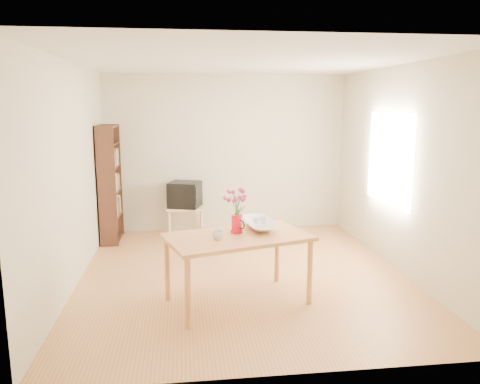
{
  "coord_description": "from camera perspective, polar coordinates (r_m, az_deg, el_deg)",
  "views": [
    {
      "loc": [
        -0.72,
        -5.55,
        2.11
      ],
      "look_at": [
        0.0,
        0.3,
        1.0
      ],
      "focal_mm": 35.0,
      "sensor_mm": 36.0,
      "label": 1
    }
  ],
  "objects": [
    {
      "name": "teacup_a",
      "position": [
        5.2,
        1.96,
        -2.48
      ],
      "size": [
        0.09,
        0.09,
        0.06
      ],
      "primitive_type": "imported",
      "rotation": [
        0.0,
        0.0,
        0.63
      ],
      "color": "white",
      "rests_on": "bowl"
    },
    {
      "name": "flowers",
      "position": [
        4.96,
        -0.42,
        -1.16
      ],
      "size": [
        0.22,
        0.22,
        0.31
      ],
      "primitive_type": null,
      "color": "#D33175",
      "rests_on": "pitcher"
    },
    {
      "name": "pitcher",
      "position": [
        5.02,
        -0.4,
        -3.98
      ],
      "size": [
        0.15,
        0.18,
        0.2
      ],
      "rotation": [
        0.0,
        0.0,
        0.64
      ],
      "color": "red",
      "rests_on": "table"
    },
    {
      "name": "table",
      "position": [
        4.97,
        -0.27,
        -6.15
      ],
      "size": [
        1.65,
        1.24,
        0.75
      ],
      "rotation": [
        0.0,
        0.0,
        0.3
      ],
      "color": "#CA7F45",
      "rests_on": "ground"
    },
    {
      "name": "bookshelf",
      "position": [
        7.49,
        -15.57,
        0.51
      ],
      "size": [
        0.28,
        0.7,
        1.8
      ],
      "color": "#341B11",
      "rests_on": "ground"
    },
    {
      "name": "television",
      "position": [
        7.67,
        -6.74,
        -0.24
      ],
      "size": [
        0.58,
        0.56,
        0.41
      ],
      "rotation": [
        0.0,
        0.0,
        -0.32
      ],
      "color": "black",
      "rests_on": "tv_stand"
    },
    {
      "name": "teacup_b",
      "position": [
        5.23,
        2.85,
        -2.36
      ],
      "size": [
        0.08,
        0.08,
        0.07
      ],
      "primitive_type": "imported",
      "rotation": [
        0.0,
        0.0,
        1.45
      ],
      "color": "white",
      "rests_on": "bowl"
    },
    {
      "name": "mug",
      "position": [
        4.78,
        -2.71,
        -5.31
      ],
      "size": [
        0.16,
        0.16,
        0.09
      ],
      "primitive_type": "imported",
      "rotation": [
        0.0,
        0.0,
        3.82
      ],
      "color": "white",
      "rests_on": "table"
    },
    {
      "name": "room",
      "position": [
        5.66,
        0.66,
        2.46
      ],
      "size": [
        4.5,
        4.5,
        4.5
      ],
      "color": "#B3743F",
      "rests_on": "ground"
    },
    {
      "name": "bowl",
      "position": [
        5.19,
        2.4,
        -1.95
      ],
      "size": [
        0.51,
        0.51,
        0.45
      ],
      "primitive_type": "imported",
      "rotation": [
        0.0,
        0.0,
        0.07
      ],
      "color": "white",
      "rests_on": "table"
    },
    {
      "name": "tv_stand",
      "position": [
        7.71,
        -6.7,
        -2.32
      ],
      "size": [
        0.6,
        0.45,
        0.46
      ],
      "color": "#E1B57F",
      "rests_on": "ground"
    }
  ]
}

